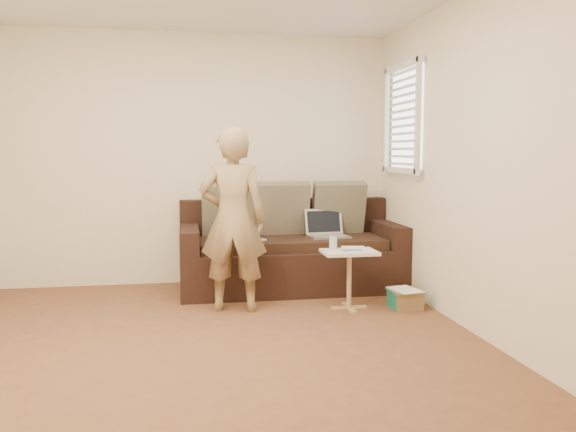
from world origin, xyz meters
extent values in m
plane|color=brown|center=(0.00, 0.00, 0.00)|extent=(4.50, 4.50, 0.00)
plane|color=beige|center=(0.00, 2.25, 1.30)|extent=(4.00, 0.00, 4.00)
plane|color=beige|center=(0.00, -2.25, 1.30)|extent=(4.00, 0.00, 4.00)
plane|color=beige|center=(2.00, 0.00, 1.30)|extent=(0.00, 4.50, 4.50)
imported|color=#90804E|center=(0.26, 1.05, 0.80)|extent=(0.64, 0.49, 1.59)
camera|label=1|loc=(-0.15, -3.97, 1.37)|focal=36.62mm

